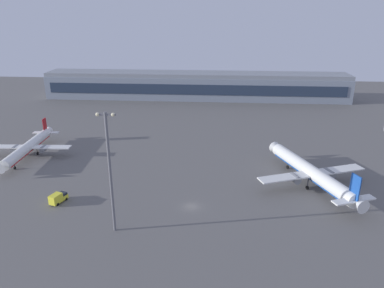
{
  "coord_description": "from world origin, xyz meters",
  "views": [
    {
      "loc": [
        7.14,
        -91.11,
        52.59
      ],
      "look_at": [
        -3.01,
        41.2,
        4.0
      ],
      "focal_mm": 33.91,
      "sensor_mm": 36.0,
      "label": 1
    }
  ],
  "objects": [
    {
      "name": "airplane_mid_apron",
      "position": [
        36.96,
        16.36,
        4.57
      ],
      "size": [
        35.61,
        45.16,
        12.08
      ],
      "rotation": [
        0.0,
        0.0,
        0.37
      ],
      "color": "silver",
      "rests_on": "ground"
    },
    {
      "name": "catering_truck",
      "position": [
        -38.99,
        -0.75,
        1.58
      ],
      "size": [
        4.03,
        6.1,
        3.05
      ],
      "rotation": [
        0.0,
        0.0,
        5.96
      ],
      "color": "yellow",
      "rests_on": "ground"
    },
    {
      "name": "terminal_building",
      "position": [
        -8.01,
        138.64,
        8.09
      ],
      "size": [
        189.71,
        22.4,
        16.4
      ],
      "color": "gray",
      "rests_on": "ground"
    },
    {
      "name": "airplane_far_stand",
      "position": [
        -65.1,
        33.14,
        3.97
      ],
      "size": [
        31.9,
        40.99,
        10.51
      ],
      "rotation": [
        0.0,
        0.0,
        3.19
      ],
      "color": "silver",
      "rests_on": "ground"
    },
    {
      "name": "ground_plane",
      "position": [
        0.0,
        0.0,
        0.0
      ],
      "size": [
        416.0,
        416.0,
        0.0
      ],
      "primitive_type": "plane",
      "color": "#605E5B"
    },
    {
      "name": "apron_light_east",
      "position": [
        -18.6,
        -13.39,
        17.52
      ],
      "size": [
        4.8,
        0.9,
        31.22
      ],
      "color": "slate",
      "rests_on": "ground"
    }
  ]
}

